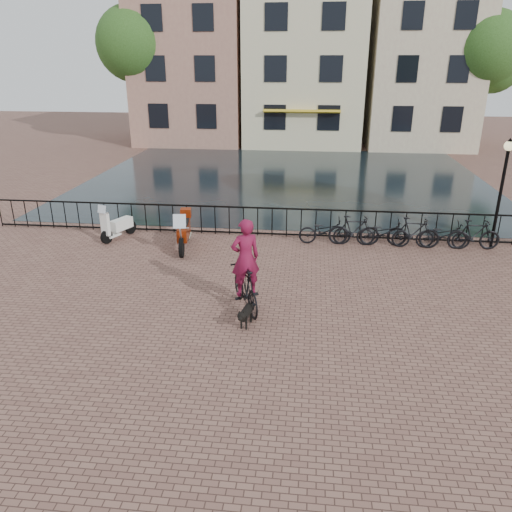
# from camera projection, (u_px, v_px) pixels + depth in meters

# --- Properties ---
(ground) EXTENTS (100.00, 100.00, 0.00)m
(ground) POSITION_uv_depth(u_px,v_px,m) (239.00, 366.00, 10.00)
(ground) COLOR brown
(ground) RESTS_ON ground
(canal_water) EXTENTS (20.00, 20.00, 0.00)m
(canal_water) POSITION_uv_depth(u_px,v_px,m) (286.00, 178.00, 26.00)
(canal_water) COLOR black
(canal_water) RESTS_ON ground
(railing) EXTENTS (20.00, 0.05, 1.02)m
(railing) POSITION_uv_depth(u_px,v_px,m) (272.00, 222.00, 17.21)
(railing) COLOR black
(railing) RESTS_ON ground
(canal_house_left) EXTENTS (7.50, 9.00, 12.80)m
(canal_house_left) POSITION_uv_depth(u_px,v_px,m) (195.00, 50.00, 36.17)
(canal_house_left) COLOR #976658
(canal_house_left) RESTS_ON ground
(canal_house_mid) EXTENTS (8.00, 9.50, 11.80)m
(canal_house_mid) POSITION_uv_depth(u_px,v_px,m) (305.00, 57.00, 35.53)
(canal_house_mid) COLOR beige
(canal_house_mid) RESTS_ON ground
(canal_house_right) EXTENTS (7.00, 9.00, 13.30)m
(canal_house_right) POSITION_uv_depth(u_px,v_px,m) (422.00, 45.00, 34.42)
(canal_house_right) COLOR tan
(canal_house_right) RESTS_ON ground
(tree_far_left) EXTENTS (5.04, 5.04, 9.27)m
(tree_far_left) POSITION_uv_depth(u_px,v_px,m) (134.00, 44.00, 33.64)
(tree_far_left) COLOR black
(tree_far_left) RESTS_ON ground
(tree_far_right) EXTENTS (4.76, 4.76, 8.76)m
(tree_far_right) POSITION_uv_depth(u_px,v_px,m) (487.00, 49.00, 31.40)
(tree_far_right) COLOR black
(tree_far_right) RESTS_ON ground
(lamp_post) EXTENTS (0.30, 0.30, 3.45)m
(lamp_post) POSITION_uv_depth(u_px,v_px,m) (504.00, 176.00, 15.41)
(lamp_post) COLOR black
(lamp_post) RESTS_ON ground
(cyclist) EXTENTS (1.32, 2.02, 2.69)m
(cyclist) POSITION_uv_depth(u_px,v_px,m) (245.00, 270.00, 11.96)
(cyclist) COLOR black
(cyclist) RESTS_ON ground
(dog) EXTENTS (0.39, 0.82, 0.53)m
(dog) POSITION_uv_depth(u_px,v_px,m) (246.00, 315.00, 11.44)
(dog) COLOR black
(dog) RESTS_ON ground
(motorcycle) EXTENTS (0.75, 2.07, 1.44)m
(motorcycle) POSITION_uv_depth(u_px,v_px,m) (184.00, 227.00, 15.99)
(motorcycle) COLOR maroon
(motorcycle) RESTS_ON ground
(scooter) EXTENTS (0.96, 1.52, 1.36)m
(scooter) POSITION_uv_depth(u_px,v_px,m) (118.00, 219.00, 16.91)
(scooter) COLOR white
(scooter) RESTS_ON ground
(parked_bike_0) EXTENTS (1.74, 0.66, 0.90)m
(parked_bike_0) POSITION_uv_depth(u_px,v_px,m) (325.00, 231.00, 16.49)
(parked_bike_0) COLOR black
(parked_bike_0) RESTS_ON ground
(parked_bike_1) EXTENTS (1.67, 0.49, 1.00)m
(parked_bike_1) POSITION_uv_depth(u_px,v_px,m) (354.00, 230.00, 16.38)
(parked_bike_1) COLOR black
(parked_bike_1) RESTS_ON ground
(parked_bike_2) EXTENTS (1.74, 0.67, 0.90)m
(parked_bike_2) POSITION_uv_depth(u_px,v_px,m) (383.00, 233.00, 16.30)
(parked_bike_2) COLOR black
(parked_bike_2) RESTS_ON ground
(parked_bike_3) EXTENTS (1.71, 0.65, 1.00)m
(parked_bike_3) POSITION_uv_depth(u_px,v_px,m) (413.00, 233.00, 16.18)
(parked_bike_3) COLOR black
(parked_bike_3) RESTS_ON ground
(parked_bike_4) EXTENTS (1.72, 0.61, 0.90)m
(parked_bike_4) POSITION_uv_depth(u_px,v_px,m) (443.00, 235.00, 16.10)
(parked_bike_4) COLOR black
(parked_bike_4) RESTS_ON ground
(parked_bike_5) EXTENTS (1.69, 0.56, 1.00)m
(parked_bike_5) POSITION_uv_depth(u_px,v_px,m) (474.00, 235.00, 15.98)
(parked_bike_5) COLOR black
(parked_bike_5) RESTS_ON ground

